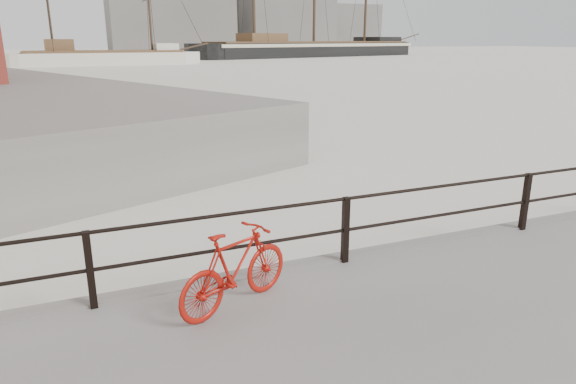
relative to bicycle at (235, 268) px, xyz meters
name	(u,v)px	position (x,y,z in m)	size (l,w,h in m)	color
ground	(512,245)	(5.37, 0.80, -0.86)	(400.00, 400.00, 0.00)	white
guardrail	(525,202)	(5.37, 0.65, -0.01)	(28.00, 0.10, 1.00)	black
bicycle	(235,268)	(0.00, 0.00, 0.00)	(1.69, 0.25, 1.02)	#AC140B
barque_black	(314,57)	(45.74, 93.66, -0.86)	(64.53, 21.12, 36.20)	black
schooner_mid	(106,65)	(3.47, 72.59, -0.86)	(28.67, 12.13, 20.64)	silver
industrial_west	(170,18)	(25.37, 140.80, 8.14)	(32.00, 18.00, 18.00)	gray
industrial_mid	(283,9)	(60.37, 145.80, 11.14)	(26.00, 20.00, 24.00)	gray
industrial_east	(342,28)	(83.37, 150.80, 6.14)	(20.00, 16.00, 14.00)	gray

